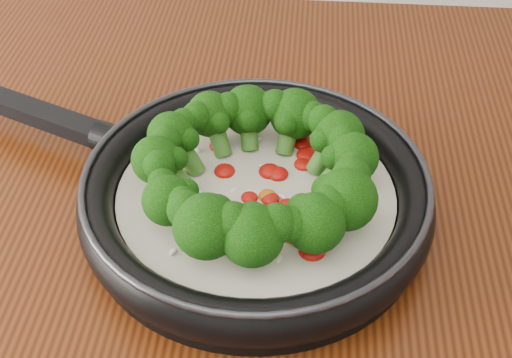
{
  "coord_description": "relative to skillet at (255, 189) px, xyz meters",
  "views": [
    {
      "loc": [
        0.11,
        0.56,
        1.37
      ],
      "look_at": [
        0.07,
        1.04,
        0.95
      ],
      "focal_mm": 49.26,
      "sensor_mm": 36.0,
      "label": 1
    }
  ],
  "objects": [
    {
      "name": "skillet",
      "position": [
        0.0,
        0.0,
        0.0
      ],
      "size": [
        0.54,
        0.43,
        0.1
      ],
      "color": "black",
      "rests_on": "counter"
    }
  ]
}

